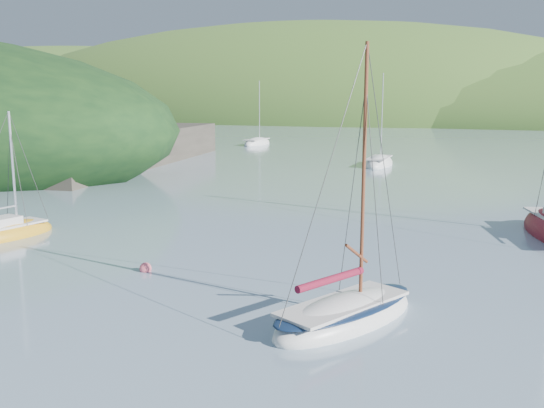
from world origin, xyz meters
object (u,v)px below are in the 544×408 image
at_px(sailboat_yellow, 7,234).
at_px(distant_sloop_a, 379,164).
at_px(distant_sloop_c, 257,144).
at_px(daysailer_white, 345,315).

bearing_deg(sailboat_yellow, distant_sloop_a, 84.32).
bearing_deg(distant_sloop_a, distant_sloop_c, 137.24).
height_order(sailboat_yellow, distant_sloop_a, distant_sloop_a).
xyz_separation_m(sailboat_yellow, distant_sloop_c, (-11.90, 56.96, 0.00)).
bearing_deg(distant_sloop_c, distant_sloop_a, -40.05).
distance_m(distant_sloop_a, distant_sloop_c, 28.83).
bearing_deg(distant_sloop_c, sailboat_yellow, -78.16).
bearing_deg(distant_sloop_a, sailboat_yellow, -107.49).
xyz_separation_m(daysailer_white, distant_sloop_a, (-8.94, 42.87, -0.04)).
bearing_deg(sailboat_yellow, distant_sloop_c, 110.93).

